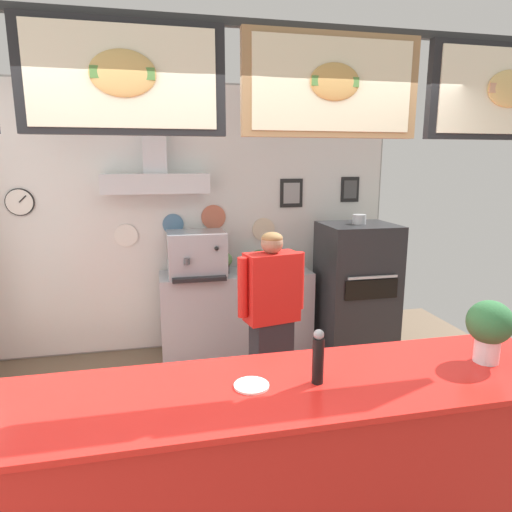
% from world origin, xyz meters
% --- Properties ---
extents(back_wall_assembly, '(4.44, 2.84, 2.91)m').
position_xyz_m(back_wall_assembly, '(-0.02, 2.56, 1.57)').
color(back_wall_assembly, gray).
rests_on(back_wall_assembly, ground_plane).
extents(service_counter, '(3.53, 0.75, 1.00)m').
position_xyz_m(service_counter, '(0.00, -0.26, 0.50)').
color(service_counter, red).
rests_on(service_counter, ground_plane).
extents(back_prep_counter, '(1.62, 0.52, 0.93)m').
position_xyz_m(back_prep_counter, '(0.40, 2.36, 0.46)').
color(back_prep_counter, '#A3A5AD').
rests_on(back_prep_counter, ground_plane).
extents(pizza_oven, '(0.75, 0.72, 1.56)m').
position_xyz_m(pizza_oven, '(1.66, 2.06, 0.73)').
color(pizza_oven, '#232326').
rests_on(pizza_oven, ground_plane).
extents(shop_worker, '(0.58, 0.30, 1.55)m').
position_xyz_m(shop_worker, '(0.48, 1.11, 0.83)').
color(shop_worker, '#232328').
rests_on(shop_worker, ground_plane).
extents(espresso_machine, '(0.60, 0.54, 0.46)m').
position_xyz_m(espresso_machine, '(-0.02, 2.33, 1.15)').
color(espresso_machine, '#A3A5AD').
rests_on(espresso_machine, back_prep_counter).
extents(potted_basil, '(0.18, 0.18, 0.23)m').
position_xyz_m(potted_basil, '(0.27, 2.33, 1.06)').
color(potted_basil, '#4C4C51').
rests_on(potted_basil, back_prep_counter).
extents(potted_sage, '(0.21, 0.21, 0.24)m').
position_xyz_m(potted_sage, '(0.66, 2.33, 1.06)').
color(potted_sage, '#9E563D').
rests_on(potted_sage, back_prep_counter).
extents(potted_oregano, '(0.17, 0.17, 0.22)m').
position_xyz_m(potted_oregano, '(1.03, 2.36, 1.05)').
color(potted_oregano, '#9E563D').
rests_on(potted_oregano, back_prep_counter).
extents(basil_vase, '(0.24, 0.24, 0.35)m').
position_xyz_m(basil_vase, '(1.36, -0.25, 1.20)').
color(basil_vase, silver).
rests_on(basil_vase, service_counter).
extents(pepper_grinder, '(0.06, 0.06, 0.28)m').
position_xyz_m(pepper_grinder, '(0.36, -0.28, 1.14)').
color(pepper_grinder, black).
rests_on(pepper_grinder, service_counter).
extents(condiment_plate, '(0.18, 0.18, 0.01)m').
position_xyz_m(condiment_plate, '(0.03, -0.25, 1.01)').
color(condiment_plate, white).
rests_on(condiment_plate, service_counter).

